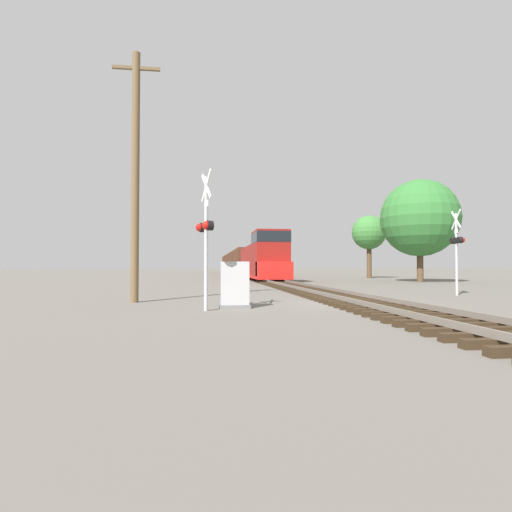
{
  "coord_description": "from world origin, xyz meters",
  "views": [
    {
      "loc": [
        -5.49,
        -14.25,
        1.37
      ],
      "look_at": [
        -2.7,
        8.14,
        1.96
      ],
      "focal_mm": 28.0,
      "sensor_mm": 36.0,
      "label": 1
    }
  ],
  "objects_px": {
    "freight_train": "(239,263)",
    "crossing_signal_near": "(205,231)",
    "tree_far_right": "(420,218)",
    "crossing_signal_far": "(457,244)",
    "relay_cabinet": "(235,285)",
    "utility_pole": "(135,173)",
    "tree_mid_background": "(369,233)"
  },
  "relations": [
    {
      "from": "crossing_signal_far",
      "to": "tree_far_right",
      "type": "bearing_deg",
      "value": -15.89
    },
    {
      "from": "crossing_signal_far",
      "to": "utility_pole",
      "type": "relative_size",
      "value": 0.42
    },
    {
      "from": "utility_pole",
      "to": "tree_mid_background",
      "type": "relative_size",
      "value": 1.3
    },
    {
      "from": "tree_mid_background",
      "to": "relay_cabinet",
      "type": "bearing_deg",
      "value": -119.61
    },
    {
      "from": "tree_mid_background",
      "to": "tree_far_right",
      "type": "bearing_deg",
      "value": -91.89
    },
    {
      "from": "relay_cabinet",
      "to": "tree_far_right",
      "type": "xyz_separation_m",
      "value": [
        17.8,
        20.0,
        4.89
      ]
    },
    {
      "from": "freight_train",
      "to": "crossing_signal_far",
      "type": "distance_m",
      "value": 50.95
    },
    {
      "from": "utility_pole",
      "to": "relay_cabinet",
      "type": "bearing_deg",
      "value": -34.84
    },
    {
      "from": "tree_far_right",
      "to": "tree_mid_background",
      "type": "xyz_separation_m",
      "value": [
        0.4,
        12.02,
        -0.3
      ]
    },
    {
      "from": "crossing_signal_near",
      "to": "tree_mid_background",
      "type": "distance_m",
      "value": 38.04
    },
    {
      "from": "relay_cabinet",
      "to": "tree_far_right",
      "type": "distance_m",
      "value": 27.21
    },
    {
      "from": "tree_far_right",
      "to": "tree_mid_background",
      "type": "distance_m",
      "value": 12.03
    },
    {
      "from": "freight_train",
      "to": "crossing_signal_near",
      "type": "bearing_deg",
      "value": -95.67
    },
    {
      "from": "utility_pole",
      "to": "tree_far_right",
      "type": "bearing_deg",
      "value": 39.17
    },
    {
      "from": "crossing_signal_near",
      "to": "tree_far_right",
      "type": "relative_size",
      "value": 0.48
    },
    {
      "from": "tree_far_right",
      "to": "crossing_signal_far",
      "type": "bearing_deg",
      "value": -114.03
    },
    {
      "from": "crossing_signal_near",
      "to": "freight_train",
      "type": "bearing_deg",
      "value": 156.66
    },
    {
      "from": "tree_far_right",
      "to": "freight_train",
      "type": "bearing_deg",
      "value": 110.72
    },
    {
      "from": "crossing_signal_near",
      "to": "tree_mid_background",
      "type": "height_order",
      "value": "tree_mid_background"
    },
    {
      "from": "freight_train",
      "to": "utility_pole",
      "type": "bearing_deg",
      "value": -98.9
    },
    {
      "from": "crossing_signal_near",
      "to": "utility_pole",
      "type": "xyz_separation_m",
      "value": [
        -2.68,
        3.26,
        2.47
      ]
    },
    {
      "from": "freight_train",
      "to": "relay_cabinet",
      "type": "bearing_deg",
      "value": -94.75
    },
    {
      "from": "freight_train",
      "to": "tree_far_right",
      "type": "height_order",
      "value": "tree_far_right"
    },
    {
      "from": "freight_train",
      "to": "crossing_signal_near",
      "type": "height_order",
      "value": "freight_train"
    },
    {
      "from": "crossing_signal_near",
      "to": "crossing_signal_far",
      "type": "xyz_separation_m",
      "value": [
        11.81,
        5.13,
        -0.02
      ]
    },
    {
      "from": "tree_mid_background",
      "to": "utility_pole",
      "type": "bearing_deg",
      "value": -126.53
    },
    {
      "from": "relay_cabinet",
      "to": "utility_pole",
      "type": "relative_size",
      "value": 0.16
    },
    {
      "from": "tree_mid_background",
      "to": "crossing_signal_far",
      "type": "bearing_deg",
      "value": -104.9
    },
    {
      "from": "crossing_signal_far",
      "to": "relay_cabinet",
      "type": "relative_size",
      "value": 2.65
    },
    {
      "from": "relay_cabinet",
      "to": "utility_pole",
      "type": "xyz_separation_m",
      "value": [
        -3.64,
        2.53,
        4.18
      ]
    },
    {
      "from": "crossing_signal_near",
      "to": "crossing_signal_far",
      "type": "bearing_deg",
      "value": 95.83
    },
    {
      "from": "freight_train",
      "to": "tree_mid_background",
      "type": "xyz_separation_m",
      "value": [
        13.63,
        -22.95,
        3.33
      ]
    }
  ]
}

